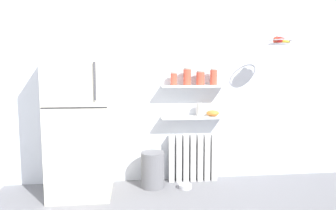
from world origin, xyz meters
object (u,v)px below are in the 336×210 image
shelf_bowl (213,113)px  trash_bin (153,170)px  storage_jar_1 (187,77)px  radiator (193,158)px  storage_jar_3 (214,77)px  storage_jar_0 (174,79)px  refrigerator (80,117)px  vase (200,110)px  pet_food_bowl (185,186)px  hanging_fruit_basket (279,41)px  storage_jar_2 (200,78)px

shelf_bowl → trash_bin: (-0.80, -0.15, -0.68)m
storage_jar_1 → shelf_bowl: size_ratio=1.31×
radiator → storage_jar_3: storage_jar_3 is taller
storage_jar_0 → storage_jar_1: 0.17m
storage_jar_1 → shelf_bowl: bearing=0.0°
refrigerator → shelf_bowl: 1.66m
storage_jar_3 → vase: bearing=180.0°
shelf_bowl → pet_food_bowl: (-0.40, -0.24, -0.88)m
vase → pet_food_bowl: size_ratio=1.05×
shelf_bowl → storage_jar_1: bearing=180.0°
radiator → storage_jar_0: (-0.26, -0.03, 1.05)m
vase → hanging_fruit_basket: bearing=-19.4°
storage_jar_3 → vase: 0.46m
shelf_bowl → refrigerator: bearing=-171.7°
storage_jar_1 → trash_bin: size_ratio=0.50×
radiator → pet_food_bowl: size_ratio=3.82×
refrigerator → pet_food_bowl: 1.53m
refrigerator → vase: (1.47, 0.24, 0.04)m
storage_jar_1 → storage_jar_3: 0.35m
storage_jar_2 → trash_bin: bearing=-166.6°
radiator → storage_jar_2: storage_jar_2 is taller
storage_jar_0 → pet_food_bowl: bearing=-64.9°
refrigerator → radiator: 1.54m
trash_bin → storage_jar_0: bearing=27.9°
hanging_fruit_basket → trash_bin: bearing=173.8°
hanging_fruit_basket → storage_jar_0: bearing=165.7°
storage_jar_0 → pet_food_bowl: size_ratio=1.02×
radiator → storage_jar_0: bearing=-173.4°
shelf_bowl → pet_food_bowl: size_ratio=1.02×
storage_jar_3 → vase: (-0.18, 0.00, -0.42)m
storage_jar_3 → trash_bin: bearing=-169.4°
storage_jar_0 → shelf_bowl: 0.68m
radiator → storage_jar_1: 1.08m
refrigerator → storage_jar_3: refrigerator is taller
storage_jar_1 → refrigerator: bearing=-169.6°
storage_jar_0 → storage_jar_3: storage_jar_3 is taller
refrigerator → storage_jar_1: refrigerator is taller
storage_jar_0 → hanging_fruit_basket: size_ratio=0.57×
storage_jar_0 → vase: size_ratio=0.97×
refrigerator → storage_jar_2: bearing=9.2°
trash_bin → storage_jar_2: bearing=13.4°
storage_jar_3 → shelf_bowl: (-0.00, 0.00, -0.47)m
refrigerator → storage_jar_1: bearing=10.4°
storage_jar_3 → shelf_bowl: storage_jar_3 is taller
vase → storage_jar_0: bearing=-180.0°
storage_jar_3 → pet_food_bowl: bearing=-149.1°
storage_jar_2 → trash_bin: size_ratio=0.42×
storage_jar_0 → trash_bin: size_ratio=0.38×
refrigerator → storage_jar_2: (1.48, 0.24, 0.45)m
storage_jar_0 → storage_jar_2: size_ratio=0.92×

